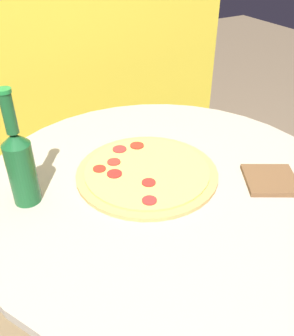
# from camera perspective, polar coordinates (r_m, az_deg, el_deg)

# --- Properties ---
(table) EXTENTS (0.92, 0.92, 0.75)m
(table) POSITION_cam_1_polar(r_m,az_deg,el_deg) (1.05, 2.18, -10.33)
(table) COLOR #B2A893
(table) RESTS_ON ground_plane
(fence_panel) EXTENTS (1.66, 0.04, 1.87)m
(fence_panel) POSITION_cam_1_polar(r_m,az_deg,el_deg) (1.59, -15.07, 19.73)
(fence_panel) COLOR gold
(fence_panel) RESTS_ON ground_plane
(pizza) EXTENTS (0.36, 0.36, 0.02)m
(pizza) POSITION_cam_1_polar(r_m,az_deg,el_deg) (0.95, -0.05, -0.61)
(pizza) COLOR tan
(pizza) RESTS_ON table
(beer_bottle) EXTENTS (0.06, 0.06, 0.27)m
(beer_bottle) POSITION_cam_1_polar(r_m,az_deg,el_deg) (0.86, -18.77, 0.63)
(beer_bottle) COLOR #195628
(beer_bottle) RESTS_ON table
(pizza_paddle) EXTENTS (0.25, 0.19, 0.02)m
(pizza_paddle) POSITION_cam_1_polar(r_m,az_deg,el_deg) (0.98, 20.06, -1.71)
(pizza_paddle) COLOR brown
(pizza_paddle) RESTS_ON table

